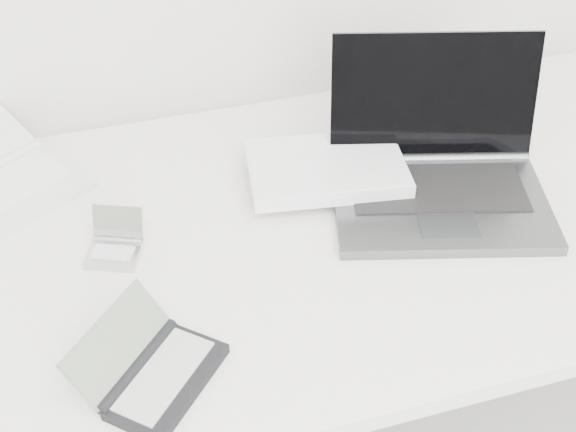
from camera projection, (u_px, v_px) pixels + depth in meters
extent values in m
cube|color=white|center=(298.00, 233.00, 1.36)|extent=(1.60, 0.80, 0.03)
cylinder|color=silver|center=(538.00, 199.00, 2.02)|extent=(0.04, 0.04, 0.70)
cube|color=#535457|center=(441.00, 205.00, 1.38)|extent=(0.42, 0.34, 0.02)
cube|color=black|center=(438.00, 188.00, 1.40)|extent=(0.33, 0.21, 0.00)
cube|color=black|center=(434.00, 97.00, 1.42)|extent=(0.37, 0.16, 0.23)
cylinder|color=#535457|center=(429.00, 159.00, 1.47)|extent=(0.35, 0.12, 0.02)
cube|color=#343638|center=(448.00, 225.00, 1.32)|extent=(0.11, 0.09, 0.00)
cube|color=white|center=(326.00, 168.00, 1.42)|extent=(0.30, 0.22, 0.03)
cube|color=white|center=(326.00, 162.00, 1.41)|extent=(0.29, 0.22, 0.00)
cube|color=silver|center=(10.00, 196.00, 1.40)|extent=(0.30, 0.28, 0.02)
cube|color=silver|center=(3.00, 188.00, 1.40)|extent=(0.24, 0.20, 0.00)
cube|color=#BDBCC1|center=(113.00, 256.00, 1.28)|extent=(0.10, 0.09, 0.01)
cube|color=#B4B5B9|center=(113.00, 252.00, 1.28)|extent=(0.07, 0.06, 0.00)
cube|color=gray|center=(118.00, 223.00, 1.29)|extent=(0.08, 0.05, 0.06)
cylinder|color=#BDBCC1|center=(118.00, 240.00, 1.30)|extent=(0.08, 0.04, 0.01)
cube|color=black|center=(168.00, 381.00, 1.08)|extent=(0.19, 0.19, 0.02)
cube|color=#989898|center=(164.00, 375.00, 1.08)|extent=(0.16, 0.16, 0.00)
cube|color=slate|center=(118.00, 342.00, 1.08)|extent=(0.16, 0.17, 0.07)
cylinder|color=black|center=(139.00, 365.00, 1.09)|extent=(0.13, 0.14, 0.02)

